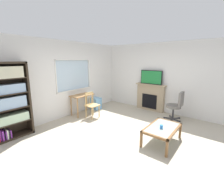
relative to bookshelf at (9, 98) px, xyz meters
The scene contains 12 objects.
ground 3.07m from the bookshelf, 47.47° to the right, with size 6.01×5.73×0.02m, color #B2A893.
wall_back_with_window 1.95m from the bookshelf, ahead, with size 5.01×0.15×2.69m.
wall_right 4.99m from the bookshelf, 25.18° to the right, with size 0.12×4.93×2.69m, color silver.
bookshelf is the anchor object (origin of this frame).
desk_under_window 2.34m from the bookshelf, ahead, with size 0.84×0.47×0.76m.
wooden_chair 2.45m from the bookshelf, 15.12° to the right, with size 0.43×0.41×0.90m.
plastic_drawer_unit 3.16m from the bookshelf, ahead, with size 0.35×0.40×0.47m, color #72ADDB.
fireplace 4.78m from the bookshelf, 23.63° to the right, with size 0.26×1.22×1.08m.
tv 4.74m from the bookshelf, 23.72° to the right, with size 0.06×0.88×0.55m.
office_chair 4.98m from the bookshelf, 38.04° to the right, with size 0.56×0.58×1.00m.
coffee_table 3.96m from the bookshelf, 55.36° to the right, with size 1.07×0.65×0.41m.
sippy_cup 3.90m from the bookshelf, 56.52° to the right, with size 0.07×0.07×0.09m, color #337FD6.
Camera 1 is at (-3.19, -2.27, 2.05)m, focal length 24.02 mm.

